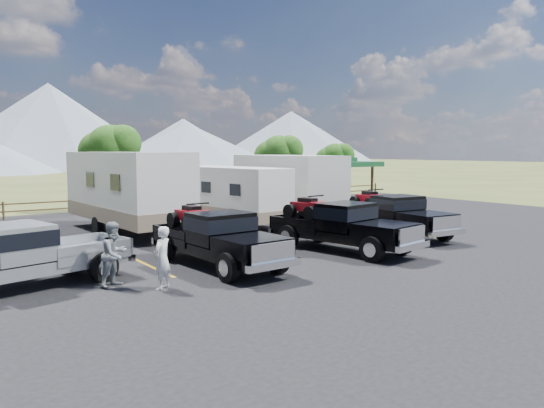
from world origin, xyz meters
TOP-DOWN VIEW (x-y plane):
  - ground at (0.00, 0.00)m, footprint 320.00×320.00m
  - asphalt_lot at (0.00, 3.00)m, footprint 44.00×34.00m
  - stall_lines at (0.00, 4.00)m, footprint 12.12×5.50m
  - tree_ne_a at (8.97, 17.01)m, footprint 3.11×2.92m
  - tree_ne_b at (14.98, 18.01)m, footprint 2.77×2.59m
  - tree_north at (-2.03, 19.02)m, footprint 3.46×3.24m
  - rail_fence at (2.00, 18.50)m, footprint 36.12×0.12m
  - pavilion at (13.00, 17.00)m, footprint 6.20×6.20m
  - rig_left at (-4.24, 1.91)m, footprint 2.31×5.90m
  - rig_center at (0.76, 1.64)m, footprint 2.87×6.16m
  - rig_right at (4.94, 2.85)m, footprint 2.47×6.01m
  - trailer_left at (-4.14, 10.30)m, footprint 3.12×10.38m
  - trailer_center at (0.76, 9.40)m, footprint 2.83×8.31m
  - trailer_right at (4.72, 10.31)m, footprint 3.23×9.88m
  - pickup_silver at (-9.81, 2.43)m, footprint 6.08×3.10m
  - person_a at (-6.80, 0.23)m, footprint 0.74×0.68m
  - person_b at (-7.72, 1.30)m, footprint 1.08×1.01m

SIDE VIEW (x-z plane):
  - ground at x=0.00m, z-range 0.00..0.00m
  - asphalt_lot at x=0.00m, z-range 0.00..0.04m
  - stall_lines at x=0.00m, z-range 0.04..0.05m
  - rail_fence at x=2.00m, z-range 0.11..1.11m
  - person_a at x=-6.80m, z-range 0.04..1.73m
  - person_b at x=-7.72m, z-range 0.04..1.80m
  - pickup_silver at x=-9.81m, z-range 0.08..1.82m
  - rig_left at x=-4.24m, z-range 0.00..1.94m
  - rig_right at x=4.94m, z-range 0.00..1.96m
  - rig_center at x=0.76m, z-range 0.00..1.98m
  - trailer_center at x=0.76m, z-range 0.11..2.98m
  - trailer_right at x=4.72m, z-range 0.12..3.54m
  - trailer_left at x=-4.14m, z-range 0.12..3.73m
  - pavilion at x=13.00m, z-range 1.18..4.40m
  - tree_ne_b at x=14.98m, z-range 0.99..5.26m
  - tree_ne_a at x=8.97m, z-range 1.10..5.86m
  - tree_north at x=-2.03m, z-range 1.21..6.46m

